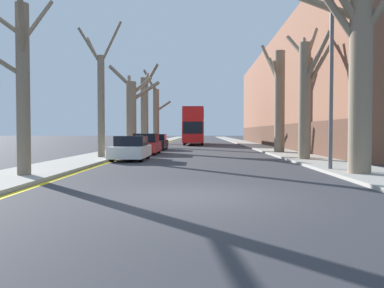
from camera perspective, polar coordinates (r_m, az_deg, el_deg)
ground_plane at (r=9.26m, az=0.61°, el=-7.93°), size 300.00×300.00×0.00m
sidewalk_left at (r=59.48m, az=-4.75°, el=0.38°), size 2.70×120.00×0.12m
sidewalk_right at (r=59.45m, az=7.20°, el=0.37°), size 2.70×120.00×0.12m
building_facade_right at (r=43.51m, az=18.05°, el=7.08°), size 10.08×47.01×11.24m
kerb_line_stripe at (r=59.34m, az=-3.28°, el=0.32°), size 0.24×120.00×0.01m
street_tree_left_0 at (r=14.03m, az=-24.60°, el=9.26°), size 3.08×4.28×6.76m
street_tree_left_1 at (r=22.57m, az=-13.75°, el=6.69°), size 2.60×2.69×8.01m
street_tree_left_2 at (r=31.81m, az=-9.15°, el=5.05°), size 4.22×2.23×7.18m
street_tree_left_3 at (r=40.38m, az=-7.22°, el=5.41°), size 2.47×4.79×8.39m
street_tree_left_4 at (r=50.61m, az=-5.52°, el=4.64°), size 3.40×3.74×9.58m
street_tree_right_0 at (r=14.68m, az=23.98°, el=11.11°), size 4.32×3.87×7.91m
street_tree_right_1 at (r=21.32m, az=16.95°, el=7.65°), size 2.31×4.17×7.82m
street_tree_right_2 at (r=28.16m, az=13.10°, el=6.76°), size 1.57×2.61×8.22m
double_decker_bus at (r=47.36m, az=0.27°, el=2.98°), size 2.46×11.55×4.46m
parked_car_0 at (r=21.17m, az=-9.28°, el=-0.70°), size 1.80×3.92×1.35m
parked_car_1 at (r=26.86m, az=-7.01°, el=-0.06°), size 1.77×4.36×1.47m
parked_car_2 at (r=33.33m, az=-5.39°, el=0.27°), size 1.73×3.99×1.39m
lamp_post at (r=16.03m, az=20.17°, el=13.23°), size 1.40×0.20×8.61m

